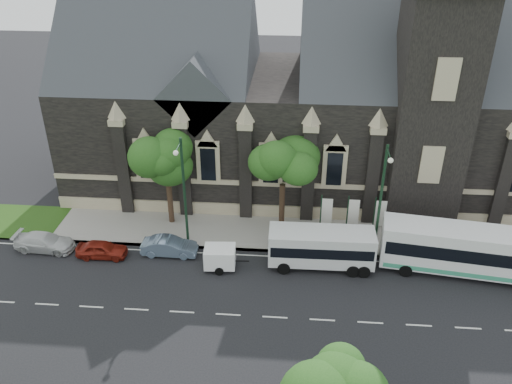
# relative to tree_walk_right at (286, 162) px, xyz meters

# --- Properties ---
(ground) EXTENTS (160.00, 160.00, 0.00)m
(ground) POSITION_rel_tree_walk_right_xyz_m (-3.21, -10.71, -5.82)
(ground) COLOR black
(ground) RESTS_ON ground
(sidewalk) EXTENTS (80.00, 5.00, 0.15)m
(sidewalk) POSITION_rel_tree_walk_right_xyz_m (-3.21, -1.21, -5.74)
(sidewalk) COLOR gray
(sidewalk) RESTS_ON ground
(museum) EXTENTS (40.00, 17.70, 29.90)m
(museum) POSITION_rel_tree_walk_right_xyz_m (1.90, 8.07, 2.35)
(museum) COLOR black
(museum) RESTS_ON ground
(tree_walk_right) EXTENTS (4.08, 4.08, 7.80)m
(tree_walk_right) POSITION_rel_tree_walk_right_xyz_m (0.00, 0.00, 0.00)
(tree_walk_right) COLOR black
(tree_walk_right) RESTS_ON ground
(tree_walk_left) EXTENTS (3.91, 3.91, 7.64)m
(tree_walk_left) POSITION_rel_tree_walk_right_xyz_m (-9.01, -0.01, -0.08)
(tree_walk_left) COLOR black
(tree_walk_left) RESTS_ON ground
(street_lamp_near) EXTENTS (0.36, 1.88, 9.00)m
(street_lamp_near) POSITION_rel_tree_walk_right_xyz_m (6.79, -3.62, -0.71)
(street_lamp_near) COLOR #15301E
(street_lamp_near) RESTS_ON ground
(street_lamp_mid) EXTENTS (0.36, 1.88, 9.00)m
(street_lamp_mid) POSITION_rel_tree_walk_right_xyz_m (-7.21, -3.62, -0.71)
(street_lamp_mid) COLOR #15301E
(street_lamp_mid) RESTS_ON ground
(banner_flag_left) EXTENTS (0.90, 0.10, 4.00)m
(banner_flag_left) POSITION_rel_tree_walk_right_xyz_m (3.08, -1.71, -3.43)
(banner_flag_left) COLOR #15301E
(banner_flag_left) RESTS_ON ground
(banner_flag_center) EXTENTS (0.90, 0.10, 4.00)m
(banner_flag_center) POSITION_rel_tree_walk_right_xyz_m (5.08, -1.71, -3.43)
(banner_flag_center) COLOR #15301E
(banner_flag_center) RESTS_ON ground
(banner_flag_right) EXTENTS (0.90, 0.10, 4.00)m
(banner_flag_right) POSITION_rel_tree_walk_right_xyz_m (7.08, -1.71, -3.43)
(banner_flag_right) COLOR #15301E
(banner_flag_right) RESTS_ON ground
(tour_coach) EXTENTS (12.48, 4.21, 3.57)m
(tour_coach) POSITION_rel_tree_walk_right_xyz_m (13.16, -5.09, -3.87)
(tour_coach) COLOR white
(tour_coach) RESTS_ON ground
(shuttle_bus) EXTENTS (7.50, 2.71, 2.88)m
(shuttle_bus) POSITION_rel_tree_walk_right_xyz_m (2.81, -4.99, -4.15)
(shuttle_bus) COLOR silver
(shuttle_bus) RESTS_ON ground
(box_trailer) EXTENTS (3.22, 1.90, 1.70)m
(box_trailer) POSITION_rel_tree_walk_right_xyz_m (-4.40, -5.88, -4.85)
(box_trailer) COLOR white
(box_trailer) RESTS_ON ground
(sedan) EXTENTS (4.15, 1.47, 1.36)m
(sedan) POSITION_rel_tree_walk_right_xyz_m (-8.40, -4.53, -5.13)
(sedan) COLOR slate
(sedan) RESTS_ON ground
(car_far_red) EXTENTS (3.76, 1.58, 1.27)m
(car_far_red) POSITION_rel_tree_walk_right_xyz_m (-13.31, -5.23, -5.18)
(car_far_red) COLOR maroon
(car_far_red) RESTS_ON ground
(car_far_white) EXTENTS (4.61, 2.08, 1.31)m
(car_far_white) POSITION_rel_tree_walk_right_xyz_m (-17.94, -4.69, -5.16)
(car_far_white) COLOR silver
(car_far_white) RESTS_ON ground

